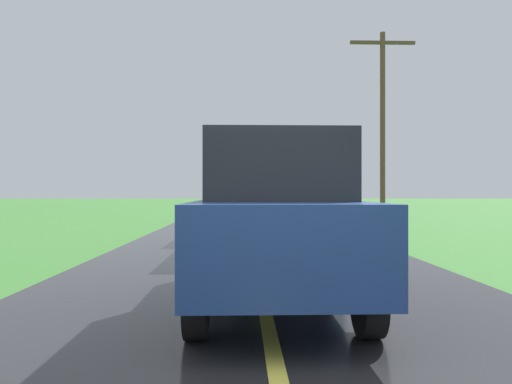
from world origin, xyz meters
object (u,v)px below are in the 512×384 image
object	(u,v)px
banana_truck_far	(249,191)
utility_pole_roadside	(383,121)
following_car	(274,220)
banana_truck_near	(274,190)

from	to	relation	value
banana_truck_far	utility_pole_roadside	xyz separation A→B (m)	(5.09, -8.05, 2.71)
following_car	utility_pole_roadside	bearing A→B (deg)	67.62
banana_truck_far	banana_truck_near	bearing A→B (deg)	-87.89
banana_truck_near	banana_truck_far	world-z (taller)	same
banana_truck_near	banana_truck_far	distance (m)	13.08
utility_pole_roadside	following_car	xyz separation A→B (m)	(-5.12, -12.43, -3.12)
utility_pole_roadside	following_car	distance (m)	13.80
banana_truck_far	following_car	size ratio (longest dim) A/B	1.42
banana_truck_near	following_car	size ratio (longest dim) A/B	1.42
banana_truck_far	utility_pole_roadside	bearing A→B (deg)	-57.70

